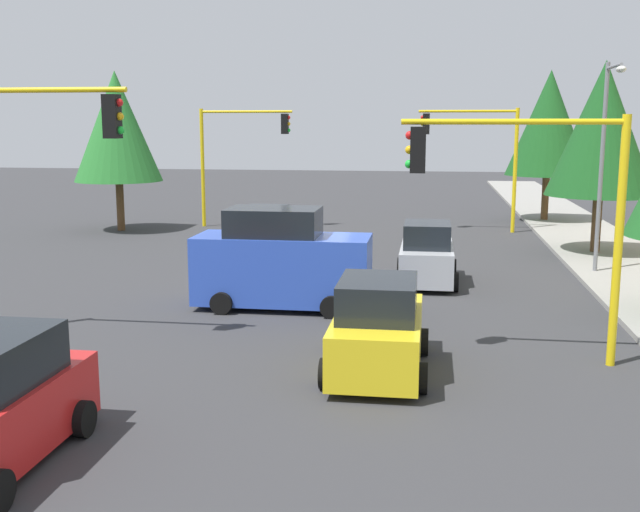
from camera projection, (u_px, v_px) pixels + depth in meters
name	position (u px, v px, depth m)	size (l,w,h in m)	color
ground_plane	(307.00, 292.00, 22.89)	(120.00, 120.00, 0.00)	#353538
sidewalk_kerb	(627.00, 268.00, 26.24)	(80.00, 4.00, 0.15)	gray
lane_arrow_near	(6.00, 442.00, 12.09)	(2.40, 1.10, 1.10)	silver
traffic_signal_near_right	(15.00, 162.00, 17.14)	(0.36, 4.59, 5.93)	yellow
traffic_signal_near_left	(527.00, 188.00, 15.59)	(0.36, 4.59, 5.23)	yellow
traffic_signal_far_left	(477.00, 145.00, 35.01)	(0.36, 4.59, 5.76)	yellow
traffic_signal_far_right	(238.00, 144.00, 36.64)	(0.36, 4.59, 5.76)	yellow
street_lamp_curbside	(605.00, 145.00, 24.33)	(2.15, 0.28, 7.00)	slate
tree_opposite_side	(117.00, 127.00, 35.31)	(4.10, 4.10, 7.48)	brown
tree_roadside_mid	(602.00, 129.00, 28.41)	(4.05, 4.05, 7.39)	brown
tree_roadside_far	(549.00, 123.00, 38.19)	(4.22, 4.22, 7.72)	brown
delivery_van_blue	(281.00, 262.00, 20.77)	(2.22, 4.80, 2.77)	blue
car_white	(264.00, 236.00, 28.27)	(4.06, 2.02, 1.98)	white
car_silver	(427.00, 256.00, 23.99)	(3.75, 1.95, 1.98)	#B2B5BA
car_yellow	(378.00, 329.00, 15.40)	(3.93, 2.06, 1.98)	yellow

